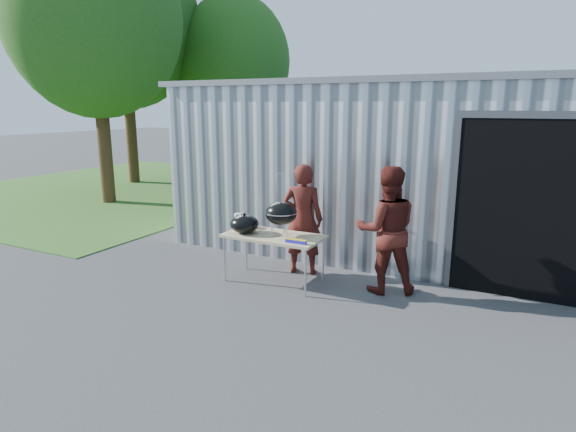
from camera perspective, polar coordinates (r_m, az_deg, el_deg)
The scene contains 14 objects.
ground at distance 6.84m, azimuth -1.77°, elevation -9.98°, with size 80.00×80.00×0.00m, color #373739.
building at distance 10.37m, azimuth 15.24°, elevation 6.29°, with size 8.20×6.20×3.10m.
grass_patch at distance 16.88m, azimuth -18.87°, elevation 3.23°, with size 10.00×12.00×0.02m, color #2D591E.
tree_left at distance 14.39m, azimuth -22.03°, elevation 21.07°, with size 4.55×4.55×7.54m.
tree_mid at distance 17.93m, azimuth -18.95°, elevation 21.03°, with size 4.98×4.98×8.25m.
tree_far at distance 17.43m, azimuth -6.41°, elevation 17.75°, with size 3.84×3.84×6.35m.
folding_table at distance 7.31m, azimuth -1.74°, elevation -2.56°, with size 1.50×0.75×0.75m.
kettle_grill at distance 7.16m, azimuth -0.83°, elevation 0.85°, with size 0.48×0.48×0.95m.
grill_lid at distance 7.40m, azimuth -5.18°, elevation -0.94°, with size 0.44×0.44×0.32m.
paper_towels at distance 7.52m, azimuth -5.92°, elevation -0.76°, with size 0.12×0.12×0.28m, color white.
white_tub at distance 7.74m, azimuth -4.49°, elevation -1.02°, with size 0.20×0.15×0.10m, color white.
foil_box at distance 6.85m, azimuth 0.95°, elevation -3.01°, with size 0.32×0.06×0.06m.
person_cook at distance 7.69m, azimuth 1.76°, elevation -0.38°, with size 0.65×0.43×1.78m, color #4B1812.
person_bystander at distance 7.03m, azimuth 11.62°, elevation -1.65°, with size 0.90×0.70×1.85m, color #4B1812.
Camera 1 is at (3.07, -5.50, 2.67)m, focal length 30.00 mm.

